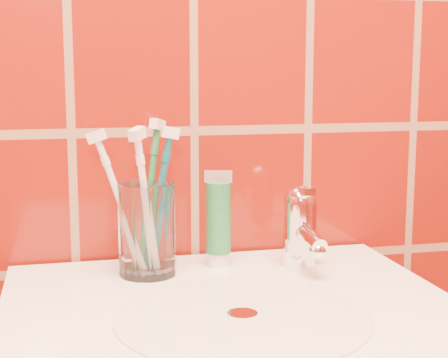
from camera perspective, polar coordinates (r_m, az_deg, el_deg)
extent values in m
cylinder|color=silver|center=(0.81, 1.55, -11.32)|extent=(0.30, 0.30, 0.00)
cylinder|color=white|center=(0.81, 1.55, -11.18)|extent=(0.04, 0.04, 0.00)
cylinder|color=white|center=(0.96, -6.39, -4.17)|extent=(0.08, 0.08, 0.13)
cylinder|color=white|center=(1.01, -0.46, -6.68)|extent=(0.03, 0.03, 0.02)
cylinder|color=#176331|center=(0.99, -0.47, -3.22)|extent=(0.04, 0.04, 0.10)
cube|color=beige|center=(0.98, -0.47, 0.22)|extent=(0.04, 0.00, 0.02)
cylinder|color=white|center=(1.01, 6.33, -4.59)|extent=(0.05, 0.05, 0.09)
sphere|color=white|center=(1.00, 6.38, -1.93)|extent=(0.05, 0.05, 0.05)
cylinder|color=white|center=(0.97, 7.09, -4.68)|extent=(0.02, 0.09, 0.03)
cube|color=white|center=(0.98, 6.63, -1.03)|extent=(0.02, 0.06, 0.01)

